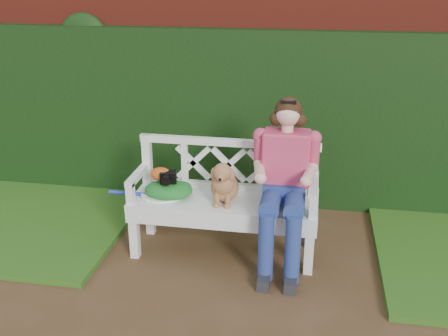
# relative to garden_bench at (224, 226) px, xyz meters

# --- Properties ---
(ground) EXTENTS (60.00, 60.00, 0.00)m
(ground) POSITION_rel_garden_bench_xyz_m (0.16, -0.62, -0.24)
(ground) COLOR #4B2E18
(brick_wall) EXTENTS (10.00, 0.30, 2.20)m
(brick_wall) POSITION_rel_garden_bench_xyz_m (0.16, 1.28, 0.86)
(brick_wall) COLOR maroon
(brick_wall) RESTS_ON ground
(ivy_hedge) EXTENTS (10.00, 0.18, 1.70)m
(ivy_hedge) POSITION_rel_garden_bench_xyz_m (0.16, 1.06, 0.61)
(ivy_hedge) COLOR #193611
(ivy_hedge) RESTS_ON ground
(garden_bench) EXTENTS (1.63, 0.73, 0.48)m
(garden_bench) POSITION_rel_garden_bench_xyz_m (0.00, 0.00, 0.00)
(garden_bench) COLOR white
(garden_bench) RESTS_ON ground
(seated_woman) EXTENTS (0.60, 0.76, 1.27)m
(seated_woman) POSITION_rel_garden_bench_xyz_m (0.48, -0.02, 0.40)
(seated_woman) COLOR #D1374E
(seated_woman) RESTS_ON ground
(dog) EXTENTS (0.34, 0.39, 0.36)m
(dog) POSITION_rel_garden_bench_xyz_m (0.01, -0.05, 0.42)
(dog) COLOR #A76F24
(dog) RESTS_ON garden_bench
(tennis_racket) EXTENTS (0.70, 0.43, 0.03)m
(tennis_racket) POSITION_rel_garden_bench_xyz_m (-0.54, -0.06, 0.26)
(tennis_racket) COLOR silver
(tennis_racket) RESTS_ON garden_bench
(green_bag) EXTENTS (0.47, 0.42, 0.13)m
(green_bag) POSITION_rel_garden_bench_xyz_m (-0.45, -0.04, 0.31)
(green_bag) COLOR #1C7F18
(green_bag) RESTS_ON garden_bench
(camera_item) EXTENTS (0.15, 0.13, 0.09)m
(camera_item) POSITION_rel_garden_bench_xyz_m (-0.45, -0.04, 0.42)
(camera_item) COLOR black
(camera_item) RESTS_ON green_bag
(baseball_glove) EXTENTS (0.18, 0.14, 0.11)m
(baseball_glove) POSITION_rel_garden_bench_xyz_m (-0.52, -0.01, 0.43)
(baseball_glove) COLOR #BB4C14
(baseball_glove) RESTS_ON green_bag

